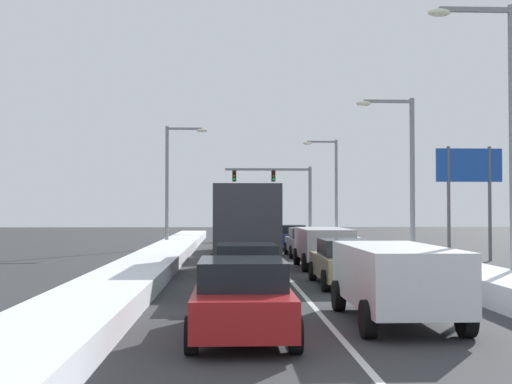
{
  "coord_description": "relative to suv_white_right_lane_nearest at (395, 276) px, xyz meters",
  "views": [
    {
      "loc": [
        -2.15,
        -6.62,
        2.47
      ],
      "look_at": [
        -0.62,
        30.62,
        3.47
      ],
      "focal_mm": 46.03,
      "sensor_mm": 36.0,
      "label": 1
    }
  ],
  "objects": [
    {
      "name": "street_lamp_right_far",
      "position": [
        4.11,
        35.02,
        3.65
      ],
      "size": [
        2.66,
        0.36,
        7.75
      ],
      "color": "gray",
      "rests_on": "ground"
    },
    {
      "name": "suv_silver_right_lane_third",
      "position": [
        0.37,
        13.42,
        0.0
      ],
      "size": [
        2.16,
        4.9,
        1.67
      ],
      "color": "#B7BABF",
      "rests_on": "ground"
    },
    {
      "name": "street_lamp_right_near",
      "position": [
        4.49,
        4.94,
        4.1
      ],
      "size": [
        2.66,
        0.36,
        8.6
      ],
      "color": "gray",
      "rests_on": "ground"
    },
    {
      "name": "ground_plane",
      "position": [
        -1.47,
        12.46,
        -1.02
      ],
      "size": [
        130.34,
        130.34,
        0.0
      ],
      "primitive_type": "plane",
      "color": "#333335"
    },
    {
      "name": "suv_white_right_lane_nearest",
      "position": [
        0.0,
        0.0,
        0.0
      ],
      "size": [
        2.16,
        4.9,
        1.67
      ],
      "color": "silver",
      "rests_on": "ground"
    },
    {
      "name": "street_lamp_right_mid",
      "position": [
        4.25,
        14.97,
        3.52
      ],
      "size": [
        2.66,
        0.36,
        7.5
      ],
      "color": "gray",
      "rests_on": "ground"
    },
    {
      "name": "sedan_navy_right_lane_fifth",
      "position": [
        0.21,
        26.74,
        -0.25
      ],
      "size": [
        2.0,
        4.5,
        1.51
      ],
      "color": "navy",
      "rests_on": "ground"
    },
    {
      "name": "roadside_sign_right",
      "position": [
        7.9,
        16.76,
        3.0
      ],
      "size": [
        3.2,
        0.16,
        5.5
      ],
      "color": "#59595B",
      "rests_on": "ground"
    },
    {
      "name": "sedan_green_center_lane_second",
      "position": [
        -3.12,
        4.16,
        -0.25
      ],
      "size": [
        2.0,
        4.5,
        1.51
      ],
      "color": "#1E5633",
      "rests_on": "ground"
    },
    {
      "name": "sedan_tan_right_lane_second",
      "position": [
        0.17,
        6.96,
        -0.25
      ],
      "size": [
        2.0,
        4.5,
        1.51
      ],
      "color": "#937F60",
      "rests_on": "ground"
    },
    {
      "name": "street_lamp_left_mid",
      "position": [
        -7.17,
        27.42,
        3.65
      ],
      "size": [
        2.66,
        0.36,
        7.75
      ],
      "color": "gray",
      "rests_on": "ground"
    },
    {
      "name": "suv_charcoal_center_lane_fourth",
      "position": [
        -3.15,
        19.17,
        0.0
      ],
      "size": [
        2.16,
        4.9,
        1.67
      ],
      "color": "#38383D",
      "rests_on": "ground"
    },
    {
      "name": "sedan_red_center_lane_nearest",
      "position": [
        -3.37,
        -1.46,
        -0.25
      ],
      "size": [
        2.0,
        4.5,
        1.51
      ],
      "color": "maroon",
      "rests_on": "ground"
    },
    {
      "name": "traffic_light_gantry",
      "position": [
        1.1,
        42.53,
        3.48
      ],
      "size": [
        7.54,
        0.47,
        6.2
      ],
      "color": "slate",
      "rests_on": "ground"
    },
    {
      "name": "suv_black_center_lane_fifth",
      "position": [
        -3.03,
        25.08,
        0.0
      ],
      "size": [
        2.16,
        4.9,
        1.67
      ],
      "color": "black",
      "rests_on": "ground"
    },
    {
      "name": "sedan_gray_right_lane_fourth",
      "position": [
        0.42,
        20.21,
        -0.25
      ],
      "size": [
        2.0,
        4.5,
        1.51
      ],
      "color": "slate",
      "rests_on": "ground"
    },
    {
      "name": "box_truck_center_lane_third",
      "position": [
        -3.0,
        11.23,
        0.88
      ],
      "size": [
        2.53,
        7.2,
        3.36
      ],
      "color": "maroon",
      "rests_on": "ground"
    },
    {
      "name": "lane_stripe_between_right_lane_and_center_lane",
      "position": [
        -1.47,
        17.48,
        -1.01
      ],
      "size": [
        0.14,
        55.14,
        0.01
      ],
      "primitive_type": "cube",
      "color": "silver",
      "rests_on": "ground"
    },
    {
      "name": "snow_bank_left_shoulder",
      "position": [
        -6.77,
        17.48,
        -0.73
      ],
      "size": [
        2.19,
        55.14,
        0.56
      ],
      "primitive_type": "cube",
      "color": "white",
      "rests_on": "ground"
    },
    {
      "name": "snow_bank_right_shoulder",
      "position": [
        3.83,
        17.48,
        -0.68
      ],
      "size": [
        2.08,
        55.14,
        0.67
      ],
      "primitive_type": "cube",
      "color": "white",
      "rests_on": "ground"
    }
  ]
}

